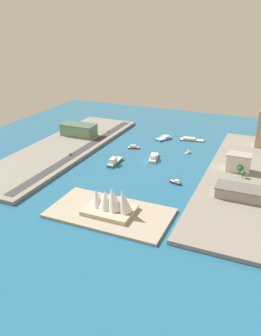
% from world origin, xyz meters
% --- Properties ---
extents(ground_plane, '(440.00, 440.00, 0.00)m').
position_xyz_m(ground_plane, '(0.00, 0.00, 0.00)').
color(ground_plane, '#23668E').
extents(quay_west, '(70.00, 240.00, 3.24)m').
position_xyz_m(quay_west, '(-96.24, 0.00, 1.62)').
color(quay_west, gray).
rests_on(quay_west, ground_plane).
extents(quay_east, '(70.00, 240.00, 3.24)m').
position_xyz_m(quay_east, '(96.24, 0.00, 1.62)').
color(quay_east, gray).
rests_on(quay_east, ground_plane).
extents(peninsula_point, '(88.81, 47.94, 2.00)m').
position_xyz_m(peninsula_point, '(-11.62, 101.12, 1.00)').
color(peninsula_point, '#A89E89').
rests_on(peninsula_point, ground_plane).
extents(road_strip, '(9.44, 228.00, 0.15)m').
position_xyz_m(road_strip, '(71.62, 0.00, 3.31)').
color(road_strip, '#38383D').
rests_on(road_strip, quay_east).
extents(patrol_launch_navy, '(11.87, 5.88, 3.96)m').
position_xyz_m(patrol_launch_navy, '(-41.05, 33.31, 1.39)').
color(patrol_launch_navy, '#1E284C').
rests_on(patrol_launch_navy, ground_plane).
extents(ferry_green_doubledeck, '(6.65, 27.12, 7.20)m').
position_xyz_m(ferry_green_doubledeck, '(26.65, 14.37, 2.47)').
color(ferry_green_doubledeck, '#2D8C4C').
rests_on(ferry_green_doubledeck, ground_plane).
extents(barge_flat_brown, '(29.64, 11.78, 3.23)m').
position_xyz_m(barge_flat_brown, '(-24.46, -84.96, 1.25)').
color(barge_flat_brown, brown).
rests_on(barge_flat_brown, ground_plane).
extents(catamaran_blue, '(17.40, 21.58, 3.87)m').
position_xyz_m(catamaran_blue, '(5.76, -76.20, 1.44)').
color(catamaran_blue, blue).
rests_on(catamaran_blue, ground_plane).
extents(sailboat_small_white, '(5.51, 9.57, 11.18)m').
position_xyz_m(sailboat_small_white, '(-32.12, -41.90, 1.03)').
color(sailboat_small_white, white).
rests_on(sailboat_small_white, ground_plane).
extents(tugboat_red, '(13.83, 8.24, 3.84)m').
position_xyz_m(tugboat_red, '(26.58, -33.09, 1.47)').
color(tugboat_red, red).
rests_on(tugboat_red, ground_plane).
extents(ferry_white_commuter, '(12.43, 26.54, 5.97)m').
position_xyz_m(ferry_white_commuter, '(-4.46, -11.94, 2.16)').
color(ferry_white_commuter, silver).
rests_on(ferry_white_commuter, ground_plane).
extents(hotel_broad_white, '(21.29, 14.77, 16.14)m').
position_xyz_m(hotel_broad_white, '(-87.30, -9.60, 11.34)').
color(hotel_broad_white, silver).
rests_on(hotel_broad_white, quay_west).
extents(carpark_squat_concrete, '(41.52, 18.39, 8.93)m').
position_xyz_m(carpark_squat_concrete, '(-97.56, 43.41, 7.73)').
color(carpark_squat_concrete, gray).
rests_on(carpark_squat_concrete, quay_west).
extents(terminal_long_green, '(41.76, 21.01, 13.65)m').
position_xyz_m(terminal_long_green, '(100.83, -41.00, 10.10)').
color(terminal_long_green, slate).
rests_on(terminal_long_green, quay_east).
extents(van_white, '(2.11, 4.52, 1.51)m').
position_xyz_m(van_white, '(74.42, -65.38, 4.14)').
color(van_white, black).
rests_on(van_white, road_strip).
extents(taxi_yellow_cab, '(1.89, 4.61, 1.56)m').
position_xyz_m(taxi_yellow_cab, '(69.76, -48.38, 4.15)').
color(taxi_yellow_cab, black).
rests_on(taxi_yellow_cab, road_strip).
extents(sedan_silver, '(1.81, 4.78, 1.65)m').
position_xyz_m(sedan_silver, '(74.69, 19.17, 4.19)').
color(sedan_silver, black).
rests_on(sedan_silver, road_strip).
extents(traffic_light_waterfront, '(0.36, 0.36, 6.50)m').
position_xyz_m(traffic_light_waterfront, '(65.58, 25.49, 7.58)').
color(traffic_light_waterfront, black).
rests_on(traffic_light_waterfront, quay_east).
extents(opera_landmark, '(35.77, 26.30, 21.59)m').
position_xyz_m(opera_landmark, '(-12.43, 101.12, 10.13)').
color(opera_landmark, '#BCAD93').
rests_on(opera_landmark, peninsula_point).
extents(park_tree_cluster, '(8.50, 20.34, 9.11)m').
position_xyz_m(park_tree_cluster, '(-91.23, -4.08, 8.99)').
color(park_tree_cluster, brown).
rests_on(park_tree_cluster, quay_west).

